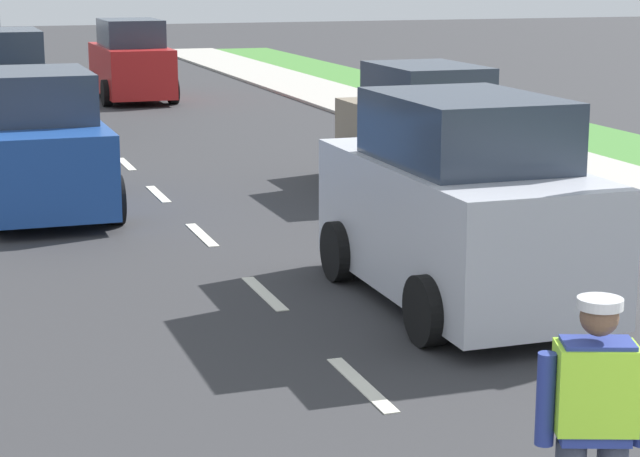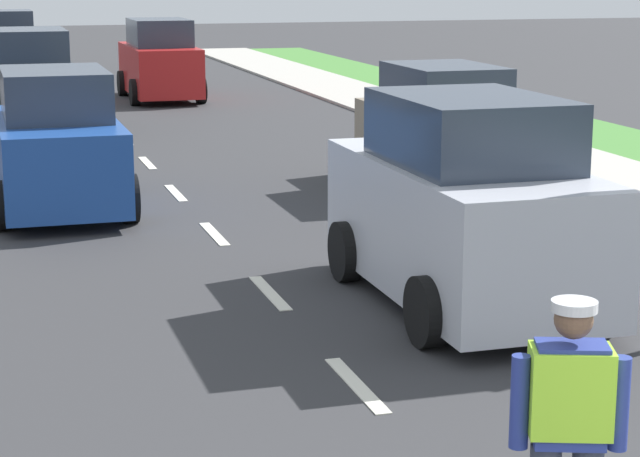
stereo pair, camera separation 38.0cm
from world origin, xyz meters
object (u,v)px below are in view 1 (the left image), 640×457
Objects in this scene: car_parked_far at (424,132)px; car_oncoming_lead at (40,147)px; car_outgoing_far at (131,63)px; road_worker at (597,422)px; car_oncoming_second at (2,87)px; car_outgoing_ahead at (460,208)px.

car_parked_far is 5.94m from car_oncoming_lead.
road_worker is at bearing -93.82° from car_outgoing_far.
car_parked_far is at bearing -1.67° from car_oncoming_lead.
road_worker is at bearing -108.91° from car_parked_far.
car_oncoming_second is at bearing 89.79° from car_oncoming_lead.
road_worker is 25.69m from car_outgoing_far.
car_outgoing_ahead is 1.04× the size of car_parked_far.
car_outgoing_ahead is at bearing -75.92° from car_oncoming_second.
car_outgoing_far is at bearing 98.96° from car_parked_far.
road_worker is 0.41× the size of car_outgoing_far.
car_parked_far is at bearing 69.68° from car_outgoing_ahead.
car_outgoing_far is at bearing 75.13° from car_oncoming_lead.
car_outgoing_ahead is (1.68, 5.39, 0.10)m from road_worker.
car_outgoing_far is (3.68, 5.72, -0.04)m from car_oncoming_second.
car_oncoming_second is 1.07× the size of car_parked_far.
car_parked_far is 0.97× the size of car_oncoming_lead.
road_worker is at bearing -80.31° from car_oncoming_lead.
car_oncoming_second is at bearing 95.63° from road_worker.
car_outgoing_ahead is at bearing 72.71° from road_worker.
car_outgoing_far is 14.30m from car_parked_far.
car_outgoing_ahead reaches higher than car_oncoming_lead.
car_oncoming_lead is at bearing -104.87° from car_outgoing_far.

